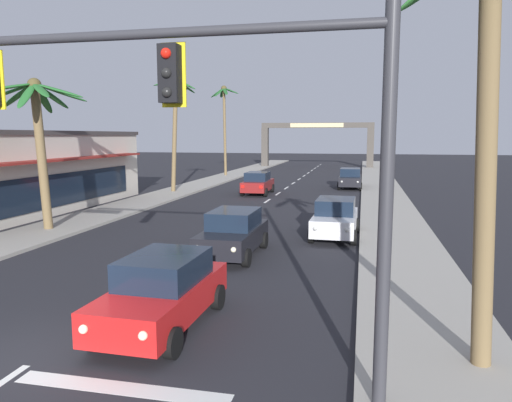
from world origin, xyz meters
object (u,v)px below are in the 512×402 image
sedan_parked_nearest_kerb (335,218)px  palm_left_second (38,122)px  sedan_lead_at_stop_bar (163,291)px  palm_left_third (176,108)px  town_gateway_arch (317,138)px  sedan_third_in_queue (233,233)px  sedan_parked_mid_kerb (350,178)px  traffic_signal_mast (176,108)px  palm_right_nearest (489,60)px  palm_left_farthest (224,111)px  sedan_oncoming_far (258,183)px

sedan_parked_nearest_kerb → palm_left_second: size_ratio=0.64×
sedan_lead_at_stop_bar → palm_left_third: size_ratio=0.51×
palm_left_third → town_gateway_arch: bearing=76.5°
sedan_third_in_queue → sedan_parked_mid_kerb: same height
traffic_signal_mast → palm_right_nearest: (5.09, 1.81, 0.87)m
sedan_third_in_queue → palm_left_third: palm_left_third is taller
traffic_signal_mast → palm_left_third: palm_left_third is taller
town_gateway_arch → palm_left_second: bearing=-99.7°
sedan_lead_at_stop_bar → sedan_parked_mid_kerb: same height
sedan_lead_at_stop_bar → sedan_parked_mid_kerb: bearing=83.7°
sedan_third_in_queue → sedan_parked_mid_kerb: (3.60, 24.06, 0.00)m
palm_left_third → palm_left_farthest: palm_left_farthest is taller
palm_left_third → traffic_signal_mast: bearing=-68.2°
sedan_parked_nearest_kerb → palm_left_farthest: size_ratio=0.47×
palm_left_second → palm_left_third: (0.43, 15.43, 1.43)m
palm_left_third → town_gateway_arch: (7.65, 31.96, -2.39)m
sedan_lead_at_stop_bar → palm_left_farthest: (-10.09, 40.13, 6.12)m
traffic_signal_mast → sedan_third_in_queue: traffic_signal_mast is taller
sedan_lead_at_stop_bar → palm_left_second: size_ratio=0.64×
palm_left_second → palm_right_nearest: bearing=-31.5°
palm_right_nearest → palm_left_third: bearing=122.1°
sedan_third_in_queue → palm_right_nearest: 11.20m
sedan_third_in_queue → town_gateway_arch: (-1.65, 49.86, 3.18)m
sedan_parked_nearest_kerb → palm_left_third: bearing=132.8°
town_gateway_arch → sedan_parked_mid_kerb: bearing=-78.5°
sedan_parked_nearest_kerb → town_gateway_arch: (-5.14, 45.76, 3.18)m
sedan_parked_nearest_kerb → town_gateway_arch: town_gateway_arch is taller
palm_left_third → palm_left_second: bearing=-91.6°
sedan_parked_mid_kerb → palm_left_second: (-13.33, -21.58, 4.14)m
traffic_signal_mast → sedan_lead_at_stop_bar: size_ratio=2.44×
sedan_parked_mid_kerb → palm_left_third: 15.34m
traffic_signal_mast → sedan_parked_nearest_kerb: bearing=82.0°
town_gateway_arch → sedan_third_in_queue: bearing=-88.1°
sedan_parked_mid_kerb → town_gateway_arch: bearing=101.5°
sedan_parked_mid_kerb → palm_left_third: size_ratio=0.51×
sedan_oncoming_far → palm_left_farthest: 17.43m
sedan_third_in_queue → sedan_parked_mid_kerb: size_ratio=1.00×
traffic_signal_mast → palm_left_farthest: palm_left_farthest is taller
traffic_signal_mast → palm_left_third: 29.43m
palm_right_nearest → sedan_parked_nearest_kerb: bearing=105.3°
palm_left_farthest → town_gateway_arch: bearing=63.5°
sedan_oncoming_far → palm_left_second: size_ratio=0.64×
palm_left_second → sedan_third_in_queue: bearing=-14.3°
sedan_oncoming_far → palm_left_second: 17.81m
sedan_third_in_queue → palm_left_farthest: bearing=106.6°
palm_left_second → sedan_lead_at_stop_bar: bearing=-43.3°
sedan_lead_at_stop_bar → sedan_third_in_queue: same height
sedan_lead_at_stop_bar → palm_right_nearest: 8.16m
palm_left_second → palm_left_farthest: bearing=90.4°
sedan_oncoming_far → sedan_parked_mid_kerb: bearing=39.9°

